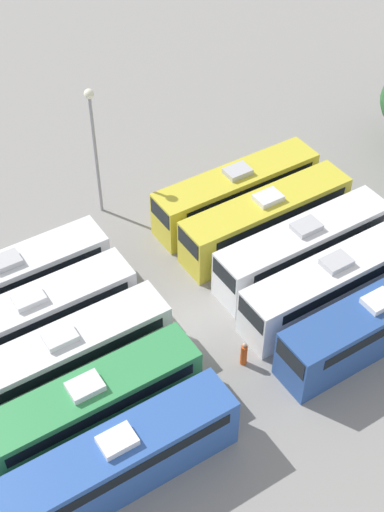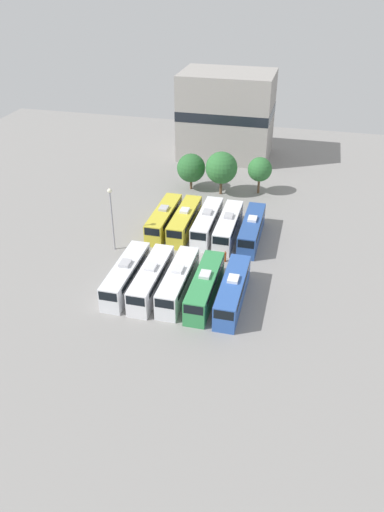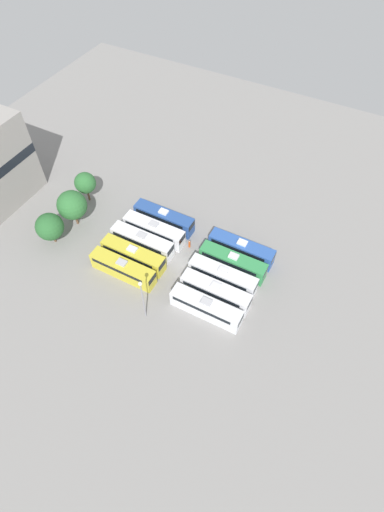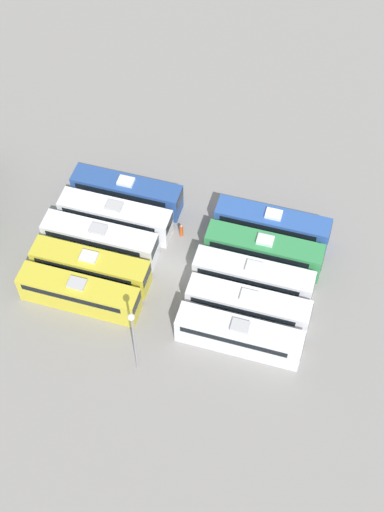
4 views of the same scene
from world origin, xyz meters
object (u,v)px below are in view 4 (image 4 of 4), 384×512
bus_6 (90,266)px  worker_person (181,231)px  bus_9 (127,192)px  bus_2 (253,277)px  bus_4 (272,224)px  bus_1 (248,305)px  bus_0 (239,335)px  bus_5 (79,293)px  bus_7 (100,239)px  bus_3 (264,250)px  light_pole (133,334)px  bus_8 (115,216)px

bus_6 → worker_person: bearing=-43.3°
bus_6 → bus_9: bearing=-1.4°
bus_2 → bus_4: 6.62m
bus_1 → bus_0: bearing=179.3°
bus_5 → bus_4: bearing=-50.1°
bus_1 → bus_2: (3.21, 0.28, 0.00)m
bus_4 → bus_7: size_ratio=1.00×
bus_2 → bus_6: bearing=101.7°
bus_2 → worker_person: size_ratio=7.06×
bus_3 → worker_person: 8.61m
light_pole → bus_5: bearing=56.1°
bus_5 → worker_person: size_ratio=7.06×
bus_3 → bus_8: (-0.03, 15.15, 0.00)m
bus_0 → bus_8: (9.72, 15.11, 0.00)m
bus_8 → light_pole: light_pole is taller
bus_4 → worker_person: 9.02m
bus_3 → light_pole: (-14.46, 7.98, 4.26)m
bus_4 → bus_6: same height
bus_7 → worker_person: bus_7 is taller
bus_0 → bus_6: 15.65m
bus_3 → bus_8: bearing=90.1°
bus_3 → bus_9: (3.32, 15.11, 0.00)m
bus_2 → bus_7: same height
bus_5 → bus_6: size_ratio=1.00×
bus_5 → bus_1: bearing=-78.8°
bus_7 → bus_9: bearing=-4.4°
bus_9 → bus_7: bearing=175.6°
light_pole → bus_2: bearing=-34.7°
bus_0 → bus_1: 3.23m
bus_0 → worker_person: bus_0 is taller
bus_3 → bus_6: 16.63m
bus_1 → bus_4: 9.82m
bus_4 → bus_5: bearing=129.9°
bus_4 → light_pole: 19.96m
bus_3 → bus_5: (-9.55, 15.29, 0.00)m
bus_6 → light_pole: light_pole is taller
bus_1 → bus_5: size_ratio=1.00×
bus_9 → worker_person: (-2.53, -6.59, -0.99)m
bus_1 → bus_6: 15.34m
bus_5 → bus_6: (3.11, 0.04, 0.00)m
bus_1 → bus_2: size_ratio=1.00×
bus_3 → bus_4: bearing=-1.6°
bus_0 → bus_8: bearing=57.3°
bus_8 → light_pole: bearing=-153.6°
bus_1 → bus_8: (6.49, 15.15, 0.00)m
bus_4 → bus_7: bearing=112.4°
bus_1 → bus_8: bearing=66.8°
bus_1 → bus_9: size_ratio=1.00×
bus_7 → worker_person: (3.97, -7.10, -0.99)m
bus_5 → bus_7: bearing=2.9°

